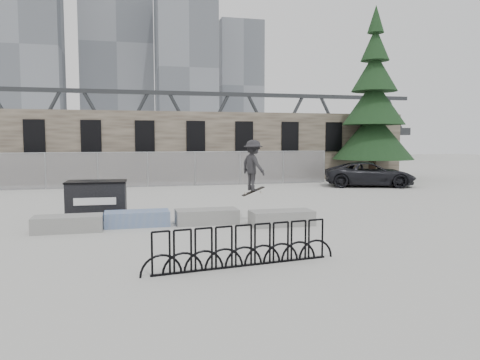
# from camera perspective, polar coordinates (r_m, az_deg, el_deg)

# --- Properties ---
(ground) EXTENTS (120.00, 120.00, 0.00)m
(ground) POSITION_cam_1_polar(r_m,az_deg,el_deg) (15.14, -8.62, -5.49)
(ground) COLOR #A7A7A3
(ground) RESTS_ON ground
(stone_wall) EXTENTS (36.00, 2.58, 4.50)m
(stone_wall) POSITION_cam_1_polar(r_m,az_deg,el_deg) (31.10, -11.61, 4.01)
(stone_wall) COLOR brown
(stone_wall) RESTS_ON ground
(chainlink_fence) EXTENTS (22.06, 0.06, 2.02)m
(chainlink_fence) POSITION_cam_1_polar(r_m,az_deg,el_deg) (27.42, -11.21, 1.34)
(chainlink_fence) COLOR gray
(chainlink_fence) RESTS_ON ground
(planter_far_left) EXTENTS (2.00, 0.90, 0.47)m
(planter_far_left) POSITION_cam_1_polar(r_m,az_deg,el_deg) (14.88, -20.24, -4.92)
(planter_far_left) COLOR gray
(planter_far_left) RESTS_ON ground
(planter_center_left) EXTENTS (2.00, 0.90, 0.47)m
(planter_center_left) POSITION_cam_1_polar(r_m,az_deg,el_deg) (15.20, -12.43, -4.53)
(planter_center_left) COLOR #3A62AE
(planter_center_left) RESTS_ON ground
(planter_center_right) EXTENTS (2.00, 0.90, 0.47)m
(planter_center_right) POSITION_cam_1_polar(r_m,az_deg,el_deg) (15.27, -4.06, -4.38)
(planter_center_right) COLOR gray
(planter_center_right) RESTS_ON ground
(planter_offset) EXTENTS (2.00, 0.90, 0.47)m
(planter_offset) POSITION_cam_1_polar(r_m,az_deg,el_deg) (15.02, 5.10, -4.54)
(planter_offset) COLOR gray
(planter_offset) RESTS_ON ground
(dumpster) EXTENTS (2.06, 1.32, 1.32)m
(dumpster) POSITION_cam_1_polar(r_m,az_deg,el_deg) (16.84, -17.06, -2.31)
(dumpster) COLOR black
(dumpster) RESTS_ON ground
(bike_rack) EXTENTS (4.45, 0.69, 0.90)m
(bike_rack) POSITION_cam_1_polar(r_m,az_deg,el_deg) (10.16, 0.43, -8.11)
(bike_rack) COLOR black
(bike_rack) RESTS_ON ground
(spruce_tree) EXTENTS (5.32, 5.32, 11.50)m
(spruce_tree) POSITION_cam_1_polar(r_m,az_deg,el_deg) (32.70, 15.98, 7.98)
(spruce_tree) COLOR #38281E
(spruce_tree) RESTS_ON ground
(skyline_towers) EXTENTS (58.00, 28.00, 48.00)m
(skyline_towers) POSITION_cam_1_polar(r_m,az_deg,el_deg) (110.13, -14.25, 14.29)
(skyline_towers) COLOR slate
(skyline_towers) RESTS_ON ground
(truss_bridge) EXTENTS (70.00, 3.00, 9.80)m
(truss_bridge) POSITION_cam_1_polar(r_m,az_deg,el_deg) (70.77, -4.95, 6.11)
(truss_bridge) COLOR #2D3033
(truss_bridge) RESTS_ON ground
(suv) EXTENTS (5.57, 3.86, 1.41)m
(suv) POSITION_cam_1_polar(r_m,az_deg,el_deg) (28.14, 15.54, 0.68)
(suv) COLOR black
(suv) RESTS_ON ground
(skateboarder) EXTENTS (0.96, 1.24, 1.87)m
(skateboarder) POSITION_cam_1_polar(r_m,az_deg,el_deg) (15.58, 1.62, 1.80)
(skateboarder) COLOR #272629
(skateboarder) RESTS_ON ground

